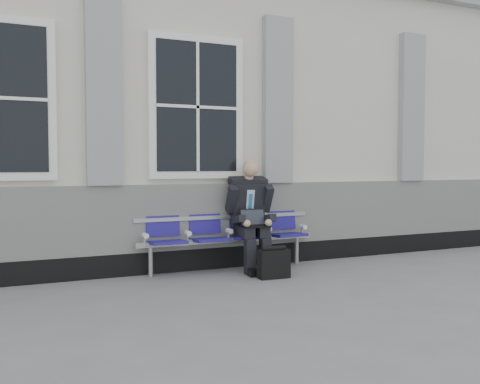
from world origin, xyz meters
name	(u,v)px	position (x,y,z in m)	size (l,w,h in m)	color
ground	(211,296)	(0.00, 0.00, 0.00)	(70.00, 70.00, 0.00)	slate
station_building	(136,120)	(-0.02, 3.47, 2.22)	(14.40, 4.40, 4.49)	beige
bench	(227,230)	(0.75, 1.32, 0.55)	(2.60, 0.47, 0.91)	#9EA0A3
businessman	(250,212)	(1.04, 1.18, 0.81)	(0.66, 0.88, 1.53)	black
briefcase	(274,263)	(1.08, 0.55, 0.19)	(0.42, 0.19, 0.42)	black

